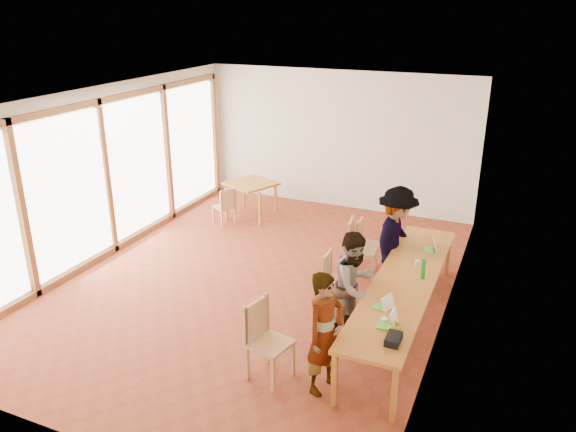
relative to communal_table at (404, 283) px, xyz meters
name	(u,v)px	position (x,y,z in m)	size (l,w,h in m)	color
ground	(258,280)	(-2.50, 0.48, -0.70)	(8.00, 8.00, 0.00)	brown
wall_back	(338,140)	(-2.50, 4.48, 0.80)	(6.00, 0.10, 3.00)	beige
wall_front	(69,318)	(-2.50, -3.52, 0.80)	(6.00, 0.10, 3.00)	beige
wall_right	(453,223)	(0.50, 0.48, 0.80)	(0.10, 8.00, 3.00)	beige
window_wall	(105,173)	(-5.46, 0.48, 0.80)	(0.10, 8.00, 3.00)	white
ceiling	(254,96)	(-2.50, 0.48, 2.32)	(6.00, 8.00, 0.04)	white
communal_table	(404,283)	(0.00, 0.00, 0.00)	(0.80, 4.00, 0.75)	orange
side_table	(251,186)	(-3.95, 3.12, -0.03)	(0.90, 0.90, 0.75)	orange
chair_near	(263,331)	(-1.33, -1.73, -0.09)	(0.56, 0.56, 0.53)	tan
chair_mid	(332,273)	(-1.13, 0.24, -0.19)	(0.39, 0.39, 0.44)	tan
chair_far	(356,242)	(-1.08, 1.31, -0.09)	(0.53, 0.53, 0.53)	tan
chair_empty	(364,238)	(-1.08, 1.74, -0.20)	(0.39, 0.39, 0.44)	tan
chair_spare	(226,203)	(-4.18, 2.44, -0.22)	(0.50, 0.50, 0.42)	tan
person_near	(325,333)	(-0.55, -1.70, 0.06)	(0.55, 0.36, 1.52)	gray
person_mid	(354,286)	(-0.57, -0.49, 0.07)	(0.75, 0.58, 1.54)	gray
person_far	(396,240)	(-0.38, 1.08, 0.15)	(1.11, 0.64, 1.71)	gray
laptop_near	(390,322)	(0.09, -1.24, 0.11)	(0.22, 0.26, 0.21)	#65D640
laptop_mid	(385,304)	(-0.06, -0.85, 0.10)	(0.26, 0.27, 0.19)	#65D640
laptop_far	(432,248)	(0.17, 1.11, 0.10)	(0.25, 0.26, 0.19)	#65D640
yellow_mug	(394,328)	(0.17, -1.36, 0.10)	(0.14, 0.14, 0.11)	yellow
green_bottle	(423,269)	(0.21, 0.14, 0.19)	(0.07, 0.07, 0.28)	#1B721A
clear_glass	(417,263)	(0.07, 0.51, 0.09)	(0.07, 0.07, 0.09)	silver
condiment_cup	(384,320)	(0.01, -1.19, 0.08)	(0.08, 0.08, 0.06)	white
pink_phone	(437,245)	(0.20, 1.37, 0.05)	(0.05, 0.10, 0.01)	#F15177
black_pouch	(393,339)	(0.21, -1.56, 0.09)	(0.16, 0.26, 0.09)	black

